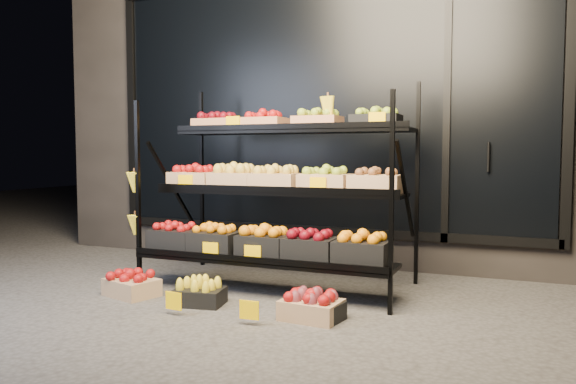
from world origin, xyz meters
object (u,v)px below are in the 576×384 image
at_px(floor_crate_midright, 311,306).
at_px(display_rack, 274,190).
at_px(floor_crate_left, 132,284).
at_px(floor_crate_midleft, 199,293).

bearing_deg(floor_crate_midright, display_rack, 134.25).
xyz_separation_m(floor_crate_left, floor_crate_midright, (1.47, -0.04, -0.00)).
bearing_deg(floor_crate_left, floor_crate_midright, 14.65).
height_order(floor_crate_left, floor_crate_midright, floor_crate_left).
relative_size(floor_crate_left, floor_crate_midright, 1.11).
bearing_deg(floor_crate_left, floor_crate_midleft, 14.79).
distance_m(floor_crate_midleft, floor_crate_midright, 0.86).
bearing_deg(display_rack, floor_crate_midleft, -111.12).
bearing_deg(floor_crate_midleft, display_rack, 58.86).
height_order(floor_crate_midleft, floor_crate_midright, floor_crate_midright).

